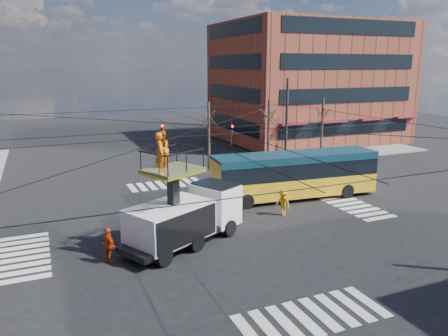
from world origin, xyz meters
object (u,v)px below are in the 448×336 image
city_bus (295,174)px  traffic_cone (131,239)px  worker_ground (109,245)px  flagger (283,202)px  utility_truck (185,206)px

city_bus → traffic_cone: (-12.26, -3.93, -1.34)m
worker_ground → flagger: 11.28m
city_bus → worker_ground: (-13.59, -5.42, -0.87)m
utility_truck → worker_ground: (-4.05, -0.82, -1.16)m
city_bus → traffic_cone: city_bus is taller
city_bus → worker_ground: 14.65m
worker_ground → city_bus: bearing=-90.8°
utility_truck → flagger: (6.93, 1.77, -1.19)m
city_bus → traffic_cone: bearing=-157.5°
city_bus → flagger: size_ratio=7.18×
flagger → traffic_cone: bearing=-103.3°
traffic_cone → worker_ground: (-1.33, -1.49, 0.47)m
utility_truck → worker_ground: utility_truck is taller
utility_truck → worker_ground: 4.29m
worker_ground → utility_truck: bearing=-101.1°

